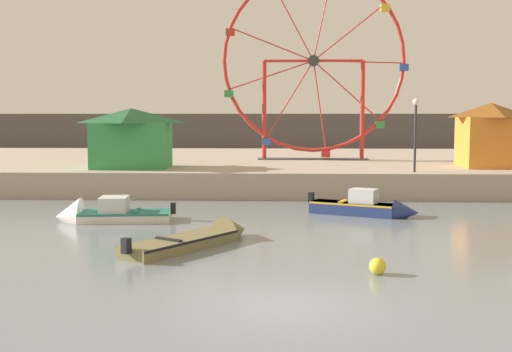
% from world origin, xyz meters
% --- Properties ---
extents(ground_plane, '(240.00, 240.00, 0.00)m').
position_xyz_m(ground_plane, '(0.00, 0.00, 0.00)').
color(ground_plane, slate).
extents(quay_promenade, '(110.00, 24.80, 1.32)m').
position_xyz_m(quay_promenade, '(0.00, 29.81, 0.66)').
color(quay_promenade, tan).
rests_on(quay_promenade, ground_plane).
extents(distant_town_skyline, '(140.00, 3.00, 4.40)m').
position_xyz_m(distant_town_skyline, '(0.00, 53.53, 2.20)').
color(distant_town_skyline, '#564C47').
rests_on(distant_town_skyline, ground_plane).
extents(motorboat_white_red_stripe, '(4.74, 2.00, 1.52)m').
position_xyz_m(motorboat_white_red_stripe, '(-7.11, 10.92, 0.27)').
color(motorboat_white_red_stripe, silver).
rests_on(motorboat_white_red_stripe, ground_plane).
extents(motorboat_navy_blue, '(4.55, 2.76, 1.33)m').
position_xyz_m(motorboat_navy_blue, '(3.51, 12.72, 0.36)').
color(motorboat_navy_blue, navy).
rests_on(motorboat_navy_blue, ground_plane).
extents(motorboat_olive_wood, '(3.97, 5.12, 1.13)m').
position_xyz_m(motorboat_olive_wood, '(-2.56, 6.56, 0.20)').
color(motorboat_olive_wood, olive).
rests_on(motorboat_olive_wood, ground_plane).
extents(ferris_wheel_red_frame, '(11.89, 1.20, 12.21)m').
position_xyz_m(ferris_wheel_red_frame, '(1.95, 27.86, 7.45)').
color(ferris_wheel_red_frame, red).
rests_on(ferris_wheel_red_frame, quay_promenade).
extents(carnival_booth_green_kiosk, '(4.46, 3.88, 3.23)m').
position_xyz_m(carnival_booth_green_kiosk, '(-8.20, 20.73, 3.00)').
color(carnival_booth_green_kiosk, '#33934C').
rests_on(carnival_booth_green_kiosk, quay_promenade).
extents(carnival_booth_orange_canopy, '(3.39, 3.38, 3.53)m').
position_xyz_m(carnival_booth_orange_canopy, '(11.35, 21.81, 3.15)').
color(carnival_booth_orange_canopy, orange).
rests_on(carnival_booth_orange_canopy, quay_promenade).
extents(promenade_lamp_near, '(0.32, 0.32, 3.67)m').
position_xyz_m(promenade_lamp_near, '(6.61, 18.55, 3.74)').
color(promenade_lamp_near, '#2D2D33').
rests_on(promenade_lamp_near, quay_promenade).
extents(mooring_buoy_orange, '(0.44, 0.44, 0.44)m').
position_xyz_m(mooring_buoy_orange, '(2.47, 2.80, 0.22)').
color(mooring_buoy_orange, yellow).
rests_on(mooring_buoy_orange, ground_plane).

